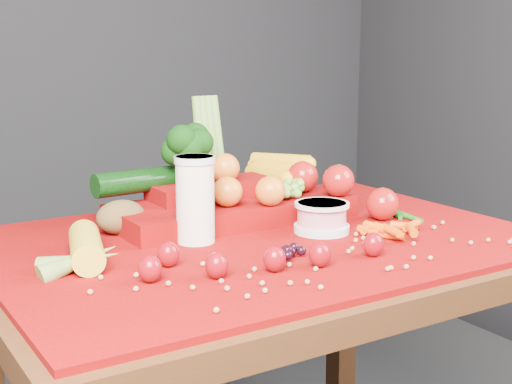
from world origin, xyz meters
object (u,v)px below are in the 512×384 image
yogurt_bowl (322,216)px  produce_mound (238,193)px  milk_glass (195,196)px  table (261,288)px

yogurt_bowl → produce_mound: bearing=114.4°
milk_glass → produce_mound: size_ratio=0.28×
yogurt_bowl → table: bearing=165.2°
milk_glass → produce_mound: (0.17, 0.12, -0.03)m
table → yogurt_bowl: size_ratio=9.67×
milk_glass → produce_mound: 0.21m
produce_mound → milk_glass: bearing=-143.7°
milk_glass → table: bearing=-16.0°
table → produce_mound: produce_mound is taller
table → produce_mound: bearing=76.4°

